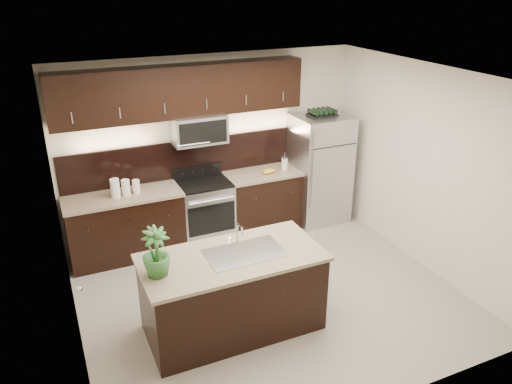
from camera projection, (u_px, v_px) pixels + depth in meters
ground at (269, 294)px, 6.28m from camera, size 4.50×4.50×0.00m
room_walls at (263, 171)px, 5.53m from camera, size 4.52×4.02×2.71m
counter_run at (192, 213)px, 7.33m from camera, size 3.51×0.65×0.94m
upper_fixtures at (184, 99)px, 6.80m from camera, size 3.49×0.40×1.66m
island at (233, 292)px, 5.51m from camera, size 1.96×0.96×0.94m
sink_faucet at (244, 251)px, 5.38m from camera, size 0.84×0.50×0.28m
refrigerator at (319, 169)px, 7.92m from camera, size 0.83×0.75×1.73m
wine_rack at (322, 113)px, 7.55m from camera, size 0.43×0.26×0.10m
plant at (156, 252)px, 4.89m from camera, size 0.37×0.37×0.51m
canisters at (123, 188)px, 6.72m from camera, size 0.40×0.16×0.27m
french_press at (285, 163)px, 7.62m from camera, size 0.10×0.10×0.28m
bananas at (265, 172)px, 7.50m from camera, size 0.23×0.19×0.06m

